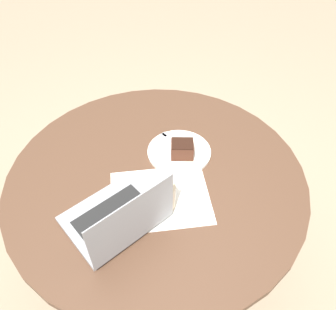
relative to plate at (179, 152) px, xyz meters
The scene contains 8 objects.
ground_plane 0.77m from the plate, 35.81° to the left, with size 12.00×12.00×0.00m, color gray.
dining_table 0.19m from the plate, 35.81° to the left, with size 1.17×1.17×0.75m.
paper_document 0.25m from the plate, 58.52° to the left, with size 0.39×0.32×0.00m.
plate is the anchor object (origin of this frame).
cake_slice 0.05m from the plate, 99.62° to the left, with size 0.11×0.10×0.07m.
fork 0.06m from the plate, 75.50° to the right, with size 0.09×0.16×0.00m.
coffee_glass 0.28m from the plate, 63.40° to the left, with size 0.08×0.08×0.11m.
laptop 0.41m from the plate, 44.77° to the left, with size 0.40×0.37×0.22m.
Camera 1 is at (0.16, 0.86, 1.71)m, focal length 35.00 mm.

